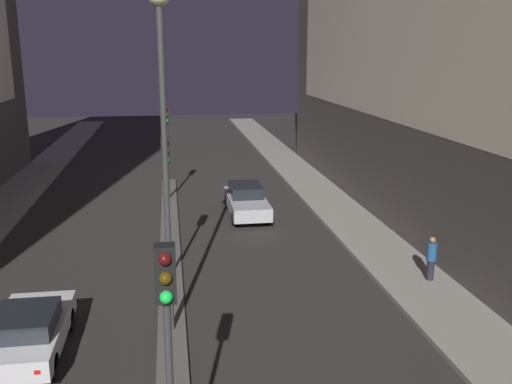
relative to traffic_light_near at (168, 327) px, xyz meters
name	(u,v)px	position (x,y,z in m)	size (l,w,h in m)	color
median_strip	(171,265)	(0.00, 12.05, -3.63)	(0.80, 28.33, 0.14)	#56544F
traffic_light_near	(168,327)	(0.00, 0.00, 0.00)	(0.32, 0.42, 4.87)	#383838
traffic_light_mid	(167,176)	(0.00, 10.77, 0.00)	(0.32, 0.42, 4.87)	#383838
traffic_light_far	(167,131)	(0.00, 21.71, 0.00)	(0.32, 0.42, 4.87)	#383838
street_lamp	(162,87)	(0.00, 6.83, 3.19)	(0.62, 0.62, 9.31)	#383838
car_left_lane	(28,331)	(-3.69, 6.20, -3.00)	(1.81, 4.06, 1.34)	silver
car_right_lane	(246,200)	(3.69, 18.31, -2.95)	(1.74, 4.71, 1.47)	#B2B2B7
pedestrian_on_right_sidewalk	(431,257)	(8.78, 9.09, -2.75)	(0.34, 0.34, 1.53)	black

